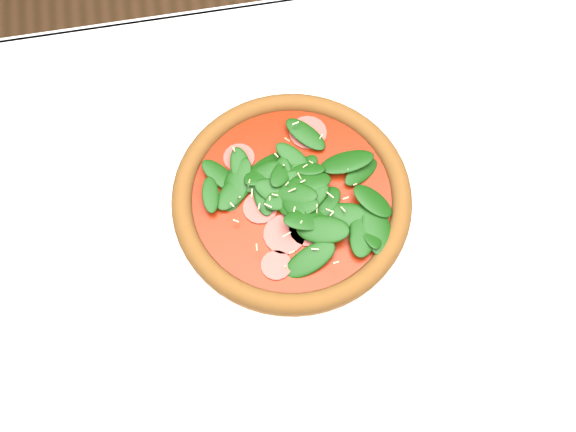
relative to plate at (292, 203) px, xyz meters
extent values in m
plane|color=brown|center=(0.03, -0.07, -0.76)|extent=(6.00, 6.00, 0.00)
cube|color=white|center=(0.03, -0.07, -0.03)|extent=(1.20, 0.80, 0.04)
cylinder|color=#4C301E|center=(-0.51, 0.27, -0.40)|extent=(0.06, 0.06, 0.71)
cylinder|color=#4C301E|center=(0.57, 0.27, -0.40)|extent=(0.06, 0.06, 0.71)
cube|color=white|center=(0.03, 0.33, -0.12)|extent=(1.20, 0.01, 0.22)
cylinder|color=white|center=(0.00, 0.00, 0.00)|extent=(0.34, 0.34, 0.01)
torus|color=white|center=(0.00, 0.00, 0.00)|extent=(0.34, 0.34, 0.01)
cylinder|color=#9F6C26|center=(0.00, 0.00, 0.01)|extent=(0.36, 0.36, 0.01)
torus|color=#A06224|center=(0.00, 0.00, 0.02)|extent=(0.37, 0.37, 0.03)
cylinder|color=#8A2205|center=(0.00, 0.00, 0.02)|extent=(0.30, 0.30, 0.00)
cylinder|color=#9E4A3F|center=(0.00, 0.00, 0.02)|extent=(0.27, 0.27, 0.00)
ellipsoid|color=#0D3B0A|center=(0.00, 0.00, 0.03)|extent=(0.29, 0.29, 0.02)
cylinder|color=beige|center=(0.00, 0.00, 0.04)|extent=(0.27, 0.27, 0.00)
camera|label=1|loc=(-0.06, -0.32, 0.74)|focal=40.00mm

